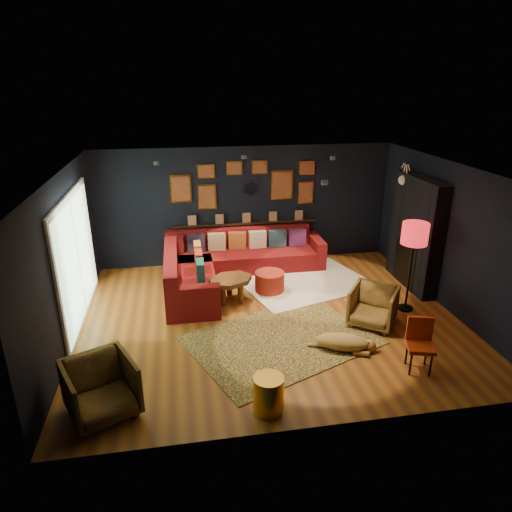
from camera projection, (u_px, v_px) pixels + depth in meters
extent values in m
plane|color=#99591B|center=(270.00, 317.00, 8.05)|extent=(6.50, 6.50, 0.00)
plane|color=black|center=(246.00, 206.00, 10.09)|extent=(6.50, 0.00, 6.50)
plane|color=black|center=(321.00, 334.00, 5.05)|extent=(6.50, 0.00, 6.50)
plane|color=black|center=(65.00, 261.00, 7.05)|extent=(0.00, 5.50, 5.50)
plane|color=black|center=(450.00, 238.00, 8.09)|extent=(0.00, 5.50, 5.50)
plane|color=white|center=(272.00, 170.00, 7.10)|extent=(6.50, 6.50, 0.00)
cube|color=maroon|center=(241.00, 260.00, 10.00)|extent=(3.20, 0.95, 0.42)
cube|color=maroon|center=(238.00, 237.00, 10.17)|extent=(3.20, 0.24, 0.46)
cube|color=maroon|center=(316.00, 251.00, 10.23)|extent=(0.22, 0.95, 0.64)
cube|color=maroon|center=(191.00, 285.00, 8.81)|extent=(0.95, 2.20, 0.42)
cube|color=maroon|center=(171.00, 266.00, 8.60)|extent=(0.24, 2.20, 0.46)
cube|color=maroon|center=(193.00, 303.00, 7.86)|extent=(0.95, 0.22, 0.64)
cube|color=maroon|center=(175.00, 244.00, 9.77)|extent=(0.38, 0.14, 0.38)
cube|color=#302842|center=(196.00, 243.00, 9.84)|extent=(0.38, 0.14, 0.38)
cube|color=tan|center=(217.00, 242.00, 9.91)|extent=(0.38, 0.14, 0.38)
cube|color=#9D5221|center=(237.00, 241.00, 9.98)|extent=(0.38, 0.14, 0.38)
cube|color=beige|center=(257.00, 239.00, 10.05)|extent=(0.38, 0.14, 0.38)
cube|color=navy|center=(277.00, 238.00, 10.12)|extent=(0.38, 0.14, 0.38)
cube|color=#5E285F|center=(297.00, 237.00, 10.20)|extent=(0.38, 0.14, 0.38)
cube|color=#B4662D|center=(198.00, 252.00, 9.33)|extent=(0.14, 0.38, 0.38)
cube|color=maroon|center=(199.00, 261.00, 8.88)|extent=(0.14, 0.38, 0.38)
cube|color=#165955|center=(200.00, 271.00, 8.42)|extent=(0.14, 0.38, 0.38)
cube|color=black|center=(246.00, 223.00, 10.17)|extent=(3.20, 0.12, 0.04)
cube|color=gold|center=(181.00, 189.00, 9.68)|extent=(0.45, 0.03, 0.60)
cube|color=#A25532|center=(181.00, 189.00, 9.66)|extent=(0.38, 0.01, 0.51)
cube|color=gold|center=(207.00, 197.00, 9.84)|extent=(0.40, 0.03, 0.55)
cube|color=#A25532|center=(207.00, 197.00, 9.82)|extent=(0.34, 0.01, 0.47)
cube|color=gold|center=(206.00, 171.00, 9.64)|extent=(0.38, 0.03, 0.30)
cube|color=#A25532|center=(206.00, 171.00, 9.62)|extent=(0.32, 0.01, 0.25)
cube|color=gold|center=(282.00, 185.00, 10.03)|extent=(0.50, 0.03, 0.65)
cube|color=#A25532|center=(282.00, 185.00, 10.01)|extent=(0.42, 0.01, 0.55)
cube|color=gold|center=(306.00, 193.00, 10.19)|extent=(0.35, 0.03, 0.50)
cube|color=#A25532|center=(306.00, 193.00, 10.17)|extent=(0.30, 0.01, 0.42)
cube|color=gold|center=(307.00, 168.00, 9.99)|extent=(0.35, 0.03, 0.30)
cube|color=#A25532|center=(307.00, 168.00, 9.97)|extent=(0.30, 0.01, 0.25)
cube|color=gold|center=(234.00, 168.00, 9.72)|extent=(0.35, 0.03, 0.30)
cube|color=#A25532|center=(234.00, 168.00, 9.70)|extent=(0.30, 0.01, 0.25)
cube|color=gold|center=(260.00, 167.00, 9.80)|extent=(0.35, 0.03, 0.30)
cube|color=#A25532|center=(260.00, 167.00, 9.79)|extent=(0.30, 0.01, 0.25)
cylinder|color=silver|center=(250.00, 188.00, 9.94)|extent=(0.28, 0.03, 0.28)
cone|color=gold|center=(260.00, 188.00, 9.97)|extent=(0.03, 0.16, 0.03)
cone|color=gold|center=(260.00, 184.00, 9.94)|extent=(0.04, 0.16, 0.04)
cone|color=gold|center=(257.00, 181.00, 9.90)|extent=(0.04, 0.16, 0.04)
cone|color=gold|center=(254.00, 179.00, 9.88)|extent=(0.04, 0.16, 0.04)
cone|color=gold|center=(250.00, 178.00, 9.86)|extent=(0.03, 0.16, 0.03)
cone|color=gold|center=(247.00, 179.00, 9.85)|extent=(0.04, 0.16, 0.04)
cone|color=gold|center=(243.00, 181.00, 9.85)|extent=(0.04, 0.16, 0.04)
cone|color=gold|center=(241.00, 185.00, 9.87)|extent=(0.04, 0.16, 0.04)
cone|color=gold|center=(240.00, 189.00, 9.90)|extent=(0.03, 0.16, 0.03)
cone|color=gold|center=(241.00, 192.00, 9.93)|extent=(0.04, 0.16, 0.04)
cone|color=gold|center=(243.00, 195.00, 9.97)|extent=(0.04, 0.16, 0.04)
cone|color=gold|center=(247.00, 197.00, 10.00)|extent=(0.04, 0.16, 0.04)
cone|color=gold|center=(250.00, 198.00, 10.02)|extent=(0.03, 0.16, 0.03)
cone|color=gold|center=(254.00, 197.00, 10.02)|extent=(0.04, 0.16, 0.04)
cone|color=gold|center=(257.00, 195.00, 10.02)|extent=(0.04, 0.16, 0.04)
cone|color=gold|center=(260.00, 192.00, 10.00)|extent=(0.04, 0.16, 0.04)
cube|color=black|center=(416.00, 233.00, 8.96)|extent=(0.30, 1.60, 2.20)
cube|color=black|center=(409.00, 264.00, 9.19)|extent=(0.20, 0.80, 0.90)
cone|color=white|center=(414.00, 180.00, 9.09)|extent=(0.35, 0.28, 0.28)
sphere|color=white|center=(403.00, 180.00, 9.05)|extent=(0.20, 0.20, 0.20)
cylinder|color=white|center=(407.00, 172.00, 8.94)|extent=(0.02, 0.10, 0.28)
cylinder|color=white|center=(404.00, 171.00, 9.05)|extent=(0.02, 0.10, 0.28)
cube|color=white|center=(77.00, 259.00, 7.68)|extent=(0.04, 2.80, 2.20)
cube|color=#9FC395|center=(78.00, 259.00, 7.69)|extent=(0.01, 2.60, 2.00)
cube|color=white|center=(78.00, 259.00, 7.69)|extent=(0.02, 0.06, 2.00)
cylinder|color=black|center=(156.00, 163.00, 7.92)|extent=(0.10, 0.10, 0.06)
cylinder|color=black|center=(244.00, 157.00, 8.55)|extent=(0.10, 0.10, 0.06)
cylinder|color=black|center=(333.00, 158.00, 8.43)|extent=(0.10, 0.10, 0.06)
cylinder|color=black|center=(324.00, 182.00, 6.47)|extent=(0.10, 0.10, 0.06)
cube|color=silver|center=(305.00, 283.00, 9.37)|extent=(2.89, 2.45, 0.03)
cube|color=tan|center=(281.00, 340.00, 7.33)|extent=(3.37, 2.94, 0.02)
cylinder|color=brown|center=(223.00, 295.00, 8.40)|extent=(0.11, 0.11, 0.35)
cylinder|color=brown|center=(241.00, 294.00, 8.45)|extent=(0.11, 0.11, 0.35)
cylinder|color=brown|center=(229.00, 286.00, 8.78)|extent=(0.11, 0.11, 0.35)
cylinder|color=#A0271A|center=(270.00, 281.00, 8.94)|extent=(0.58, 0.58, 0.38)
imported|color=#C08D3B|center=(101.00, 386.00, 5.61)|extent=(1.03, 1.01, 0.82)
imported|color=#C08D3B|center=(373.00, 304.00, 7.70)|extent=(0.99, 0.98, 0.75)
cylinder|color=gold|center=(268.00, 394.00, 5.72)|extent=(0.39, 0.39, 0.49)
cylinder|color=black|center=(411.00, 363.00, 6.43)|extent=(0.03, 0.03, 0.39)
cylinder|color=black|center=(431.00, 365.00, 6.40)|extent=(0.03, 0.03, 0.39)
cylinder|color=black|center=(407.00, 352.00, 6.68)|extent=(0.03, 0.03, 0.39)
cylinder|color=black|center=(426.00, 354.00, 6.65)|extent=(0.03, 0.03, 0.39)
cube|color=#E34114|center=(420.00, 347.00, 6.47)|extent=(0.45, 0.45, 0.06)
cube|color=#E34114|center=(420.00, 328.00, 6.53)|extent=(0.37, 0.15, 0.37)
cylinder|color=black|center=(405.00, 308.00, 8.33)|extent=(0.28, 0.28, 0.04)
cylinder|color=black|center=(410.00, 274.00, 8.08)|extent=(0.04, 0.04, 1.33)
cylinder|color=red|center=(415.00, 233.00, 7.81)|extent=(0.45, 0.45, 0.37)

